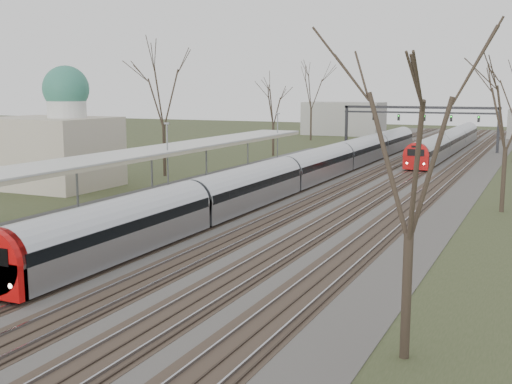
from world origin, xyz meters
TOP-DOWN VIEW (x-y plane):
  - track_bed at (0.26, 55.00)m, footprint 24.00×160.00m
  - platform at (-9.05, 37.50)m, footprint 3.50×69.00m
  - canopy at (-9.05, 32.99)m, footprint 4.10×50.00m
  - dome_building at (-21.71, 38.00)m, footprint 10.00×8.00m
  - signal_gantry at (0.29, 84.99)m, footprint 21.00×0.59m
  - tree_west_far at (-17.00, 48.00)m, footprint 5.50×5.50m
  - tree_east_near at (13.00, 15.00)m, footprint 4.50×4.50m
  - tree_east_far at (14.00, 42.00)m, footprint 5.00×5.00m
  - train_near at (-2.50, 50.69)m, footprint 2.62×75.21m
  - train_far at (4.50, 83.31)m, footprint 2.62×45.21m

SIDE VIEW (x-z plane):
  - track_bed at x=0.26m, z-range -0.05..0.17m
  - platform at x=-9.05m, z-range 0.00..1.00m
  - train_near at x=-2.50m, z-range -0.05..3.00m
  - train_far at x=4.50m, z-range -0.05..3.00m
  - dome_building at x=-21.71m, z-range -1.43..8.87m
  - canopy at x=-9.05m, z-range 2.37..5.48m
  - signal_gantry at x=0.29m, z-range 1.87..7.95m
  - tree_east_near at x=13.00m, z-range 1.92..11.19m
  - tree_east_far at x=14.00m, z-range 2.14..12.44m
  - tree_west_far at x=-17.00m, z-range 2.35..13.68m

